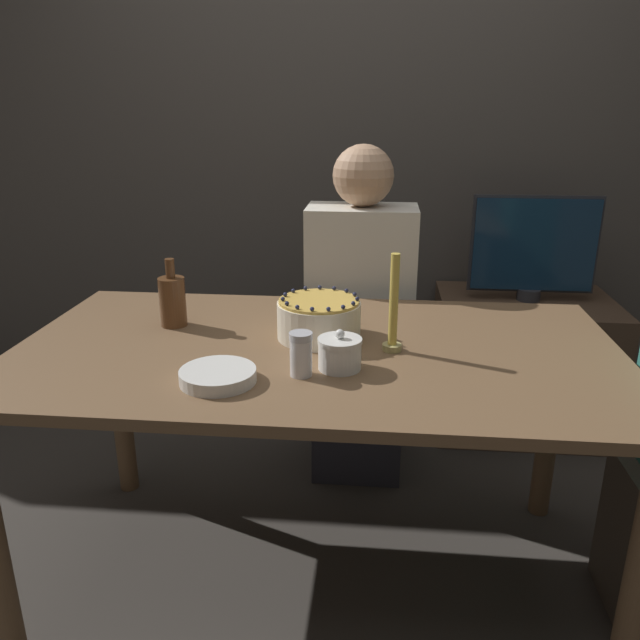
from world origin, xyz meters
name	(u,v)px	position (x,y,z in m)	size (l,w,h in m)	color
ground_plane	(317,573)	(0.00, 0.00, 0.00)	(12.00, 12.00, 0.00)	#3D3833
wall_behind	(348,128)	(0.00, 1.40, 1.30)	(8.00, 0.05, 2.60)	#4C4742
dining_table	(316,382)	(0.00, 0.00, 0.66)	(1.66, 0.92, 0.77)	brown
cake	(320,319)	(0.00, 0.07, 0.83)	(0.24, 0.24, 0.12)	#EFE5CC
sugar_bowl	(340,353)	(0.07, -0.15, 0.81)	(0.11, 0.11, 0.10)	white
sugar_shaker	(301,354)	(-0.02, -0.20, 0.83)	(0.06, 0.06, 0.11)	white
plate_stack	(218,376)	(-0.21, -0.25, 0.79)	(0.18, 0.18, 0.03)	white
candle	(393,312)	(0.21, -0.01, 0.88)	(0.05, 0.05, 0.27)	tan
bottle	(173,300)	(-0.44, 0.13, 0.85)	(0.08, 0.08, 0.21)	brown
person_man_blue_shirt	(360,336)	(0.10, 0.66, 0.56)	(0.40, 0.34, 1.27)	#2D2D38
side_cabinet	(521,363)	(0.82, 1.08, 0.30)	(0.75, 0.55, 0.60)	#4C3828
tv_monitor	(534,247)	(0.82, 1.08, 0.83)	(0.53, 0.10, 0.45)	#2D2D33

